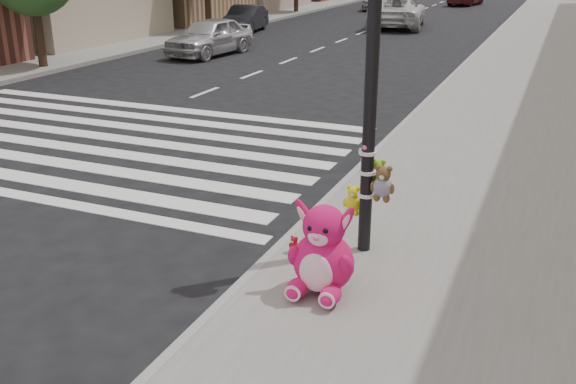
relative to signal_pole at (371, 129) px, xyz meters
The scene contains 11 objects.
ground 3.63m from the signal_pole, 145.33° to the right, with size 120.00×120.00×0.00m, color black.
sidewalk_near 8.69m from the signal_pole, 73.80° to the left, with size 7.00×80.00×0.14m, color slate.
sidewalk_far 24.36m from the signal_pole, 131.56° to the left, with size 6.00×80.00×0.14m, color slate.
curb_edge 8.42m from the signal_pole, 97.46° to the left, with size 0.12×80.00×0.15m, color gray.
crosswalk 8.07m from the signal_pole, 154.57° to the left, with size 11.00×6.00×0.01m, color silver, non-canonical shape.
signal_pole is the anchor object (origin of this frame).
pink_bunny 1.70m from the signal_pole, 96.48° to the right, with size 0.77×0.79×1.09m.
red_teddy 1.75m from the signal_pole, 150.40° to the right, with size 0.15×0.11×0.22m, color #A2101C, non-canonical shape.
car_silver_far 17.63m from the signal_pole, 126.05° to the left, with size 1.66×4.12×1.40m, color silver.
car_dark_far 24.71m from the signal_pole, 120.21° to the left, with size 1.33×3.82×1.26m, color black.
car_white_near 26.82m from the signal_pole, 103.20° to the left, with size 2.59×5.62×1.56m, color silver.
Camera 1 is at (4.63, -5.46, 3.76)m, focal length 40.00 mm.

